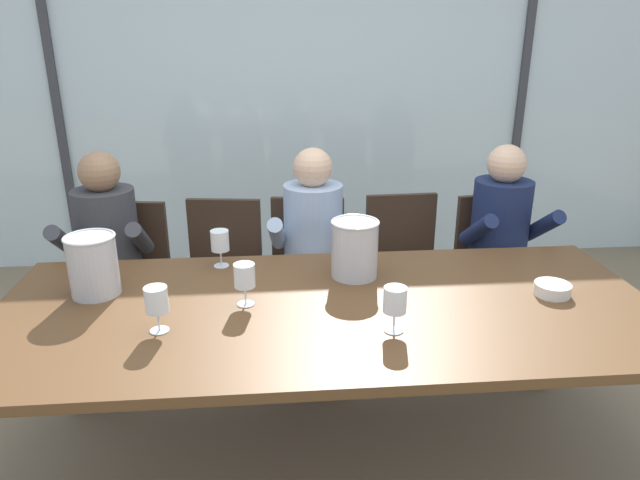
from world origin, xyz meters
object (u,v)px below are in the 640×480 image
Objects in this scene: dining_table at (328,319)px; chair_near_window_right at (495,260)px; chair_near_curtain at (128,271)px; ice_bucket_secondary at (355,248)px; wine_glass_near_bucket at (245,277)px; person_navy_polo at (505,240)px; tasting_bowl at (552,289)px; wine_glass_by_left_taster at (220,242)px; wine_glass_by_right_taster at (157,302)px; person_charcoal_jacket at (106,252)px; ice_bucket_primary at (93,265)px; wine_glass_center_pour at (395,302)px; chair_right_of_center at (404,260)px; chair_left_of_center at (223,267)px; person_pale_blue_shirt at (313,246)px; chair_center at (306,265)px.

chair_near_window_right reaches higher than dining_table.
chair_near_curtain is 1.41m from ice_bucket_secondary.
wine_glass_near_bucket is (-0.32, 0.04, 0.18)m from dining_table.
dining_table is at bearing -147.51° from person_navy_polo.
ice_bucket_secondary reaches higher than tasting_bowl.
wine_glass_by_left_taster and wine_glass_by_right_taster have the same top height.
chair_near_window_right is 0.74× the size of person_charcoal_jacket.
ice_bucket_primary is (0.14, -0.64, 0.19)m from person_charcoal_jacket.
dining_table is 1.46m from chair_near_window_right.
tasting_bowl is at bearing -0.93° from wine_glass_near_bucket.
dining_table is 0.36m from wine_glass_center_pour.
chair_right_of_center is 1.65m from person_charcoal_jacket.
wine_glass_by_left_taster is at bearing -171.11° from person_navy_polo.
wine_glass_near_bucket is (0.70, -0.95, 0.35)m from chair_near_curtain.
chair_near_window_right is 2.07m from wine_glass_by_right_taster.
chair_left_of_center is at bearing 145.76° from tasting_bowl.
wine_glass_by_right_taster is at bearing -63.81° from chair_near_curtain.
chair_near_window_right is 3.47× the size of ice_bucket_secondary.
person_pale_blue_shirt reaches higher than chair_near_curtain.
wine_glass_by_left_taster reaches higher than chair_near_curtain.
ice_bucket_primary reaches higher than dining_table.
ice_bucket_secondary reaches higher than chair_left_of_center.
chair_left_of_center is at bearing 167.02° from person_pale_blue_shirt.
ice_bucket_secondary is at bearing 29.12° from wine_glass_by_right_taster.
chair_center is 5.14× the size of wine_glass_center_pour.
person_navy_polo is 4.71× the size of ice_bucket_secondary.
wine_glass_near_bucket is (-0.47, -0.24, -0.01)m from ice_bucket_secondary.
chair_near_curtain is at bearing 170.50° from person_navy_polo.
chair_left_of_center is at bearing 116.62° from dining_table.
person_pale_blue_shirt reaches higher than dining_table.
tasting_bowl is at bearing -19.26° from chair_near_curtain.
ice_bucket_secondary reaches higher than dining_table.
tasting_bowl is 1.45m from wine_glass_by_left_taster.
dining_table is at bearing -44.68° from wine_glass_by_left_taster.
chair_left_of_center is 3.48× the size of ice_bucket_primary.
wine_glass_center_pour is (0.54, -0.26, 0.00)m from wine_glass_near_bucket.
chair_near_window_right is at bearing 32.86° from wine_glass_by_right_taster.
dining_table is 10.28× the size of ice_bucket_primary.
wine_glass_by_right_taster is (-0.78, -0.43, -0.01)m from ice_bucket_secondary.
wine_glass_by_right_taster reaches higher than chair_near_window_right.
chair_left_of_center is 0.99m from ice_bucket_primary.
person_pale_blue_shirt is 6.98× the size of wine_glass_by_left_taster.
wine_glass_near_bucket is (-1.40, -0.80, 0.18)m from person_navy_polo.
wine_glass_by_right_taster is (-0.85, 0.07, 0.00)m from wine_glass_center_pour.
wine_glass_by_left_taster reaches higher than chair_center.
wine_glass_near_bucket reaches higher than dining_table.
person_navy_polo is at bearing 30.80° from ice_bucket_secondary.
person_navy_polo is at bearing 1.37° from chair_left_of_center.
wine_glass_near_bucket is (0.17, -0.95, 0.35)m from chair_left_of_center.
dining_table is 10.25× the size of ice_bucket_secondary.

